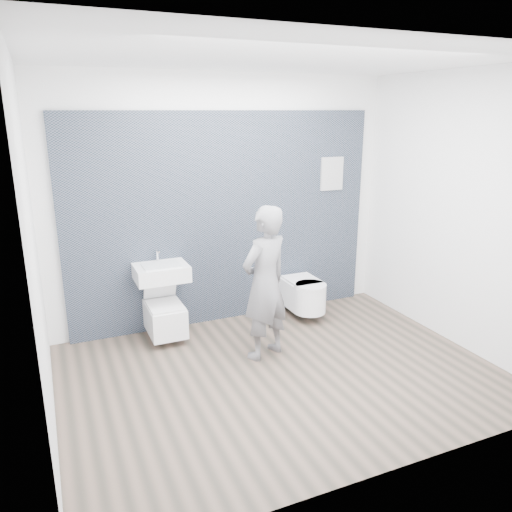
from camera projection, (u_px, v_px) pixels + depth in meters
name	position (u px, v px, depth m)	size (l,w,h in m)	color
ground	(281.00, 373.00, 4.73)	(4.00, 4.00, 0.00)	brown
room_shell	(284.00, 191.00, 4.25)	(4.00, 4.00, 4.00)	white
tile_wall	(227.00, 317.00, 6.03)	(3.60, 0.06, 2.40)	black
washbasin	(161.00, 272.00, 5.29)	(0.55, 0.42, 0.42)	white
toilet_square	(165.00, 316.00, 5.38)	(0.37, 0.54, 0.70)	white
toilet_rounded	(305.00, 295.00, 5.96)	(0.38, 0.65, 0.35)	white
info_placard	(326.00, 301.00, 6.51)	(0.30, 0.03, 0.40)	silver
visitor	(265.00, 283.00, 4.87)	(0.56, 0.37, 1.55)	slate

